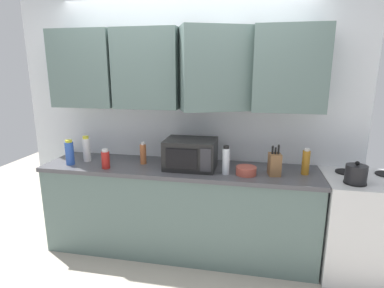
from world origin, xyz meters
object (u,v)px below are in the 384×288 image
(bottle_white_jar, at_px, (87,149))
(bottle_clear_tall, at_px, (226,160))
(bowl_ceramic_small, at_px, (246,171))
(bottle_blue_cleaner, at_px, (70,153))
(kettle, at_px, (356,174))
(bottle_red_sauce, at_px, (106,159))
(bottle_amber_vinegar, at_px, (306,162))
(microwave, at_px, (191,154))
(knife_block, at_px, (275,164))
(stove_range, at_px, (364,226))
(bottle_spice_jar, at_px, (143,154))

(bottle_white_jar, height_order, bottle_clear_tall, same)
(bowl_ceramic_small, bearing_deg, bottle_blue_cleaner, -178.94)
(kettle, xyz_separation_m, bottle_red_sauce, (-2.22, -0.03, 0.00))
(bottle_amber_vinegar, bearing_deg, bowl_ceramic_small, -167.85)
(microwave, relative_size, bottle_amber_vinegar, 1.96)
(kettle, bearing_deg, knife_block, 172.86)
(stove_range, distance_m, bottle_clear_tall, 1.38)
(bottle_spice_jar, distance_m, bowl_ceramic_small, 1.03)
(knife_block, xyz_separation_m, bottle_white_jar, (-1.87, 0.07, 0.02))
(knife_block, xyz_separation_m, bottle_spice_jar, (-1.27, 0.10, -0.00))
(bottle_spice_jar, relative_size, bottle_white_jar, 0.85)
(stove_range, relative_size, bottle_blue_cleaner, 3.64)
(kettle, height_order, bottle_red_sauce, kettle)
(stove_range, relative_size, microwave, 1.90)
(kettle, relative_size, bottle_clear_tall, 0.69)
(bottle_blue_cleaner, bearing_deg, kettle, -0.35)
(knife_block, xyz_separation_m, bowl_ceramic_small, (-0.25, -0.03, -0.07))
(bottle_amber_vinegar, bearing_deg, bottle_blue_cleaner, -176.33)
(kettle, bearing_deg, bottle_white_jar, 176.50)
(bottle_amber_vinegar, relative_size, bottle_blue_cleaner, 0.98)
(bottle_red_sauce, height_order, bottle_amber_vinegar, bottle_amber_vinegar)
(stove_range, height_order, bottle_white_jar, bottle_white_jar)
(stove_range, relative_size, bowl_ceramic_small, 4.94)
(bottle_blue_cleaner, bearing_deg, microwave, 5.92)
(stove_range, bearing_deg, bottle_amber_vinegar, 177.86)
(bottle_white_jar, xyz_separation_m, bottle_blue_cleaner, (-0.11, -0.14, -0.01))
(kettle, relative_size, microwave, 0.38)
(bowl_ceramic_small, bearing_deg, kettle, -3.06)
(stove_range, distance_m, bottle_red_sauce, 2.46)
(knife_block, bearing_deg, bottle_spice_jar, 175.49)
(bottle_amber_vinegar, xyz_separation_m, bottle_white_jar, (-2.14, -0.01, 0.01))
(knife_block, height_order, bottle_spice_jar, knife_block)
(bottle_spice_jar, height_order, bottle_white_jar, bottle_white_jar)
(knife_block, height_order, bottle_clear_tall, knife_block)
(bottle_white_jar, bearing_deg, bowl_ceramic_small, -3.74)
(stove_range, distance_m, bottle_spice_jar, 2.16)
(knife_block, distance_m, bottle_clear_tall, 0.43)
(knife_block, distance_m, bottle_amber_vinegar, 0.29)
(kettle, relative_size, bottle_red_sauce, 0.95)
(knife_block, relative_size, bottle_red_sauce, 1.49)
(stove_range, bearing_deg, bowl_ceramic_small, -175.07)
(bottle_white_jar, bearing_deg, kettle, -3.50)
(bottle_blue_cleaner, bearing_deg, bottle_white_jar, 52.57)
(kettle, height_order, bottle_blue_cleaner, bottle_blue_cleaner)
(bottle_white_jar, bearing_deg, microwave, -0.73)
(knife_block, bearing_deg, bottle_amber_vinegar, 15.95)
(bottle_blue_cleaner, bearing_deg, bottle_red_sauce, -6.15)
(kettle, xyz_separation_m, microwave, (-1.43, 0.14, 0.05))
(microwave, bearing_deg, bottle_amber_vinegar, 1.10)
(bottle_spice_jar, height_order, bottle_clear_tall, bottle_clear_tall)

